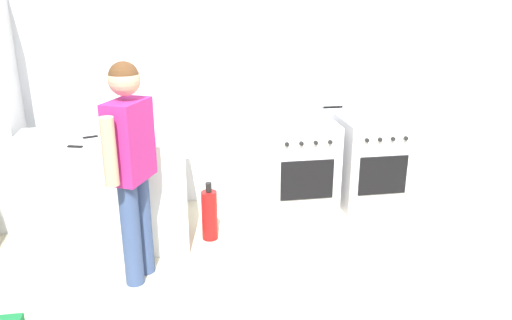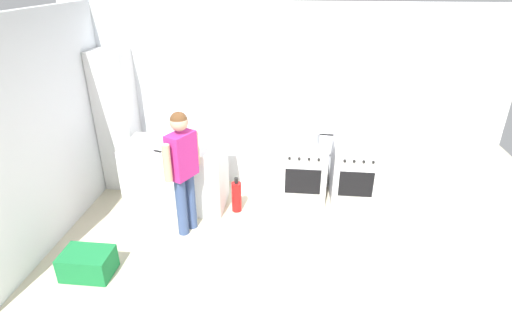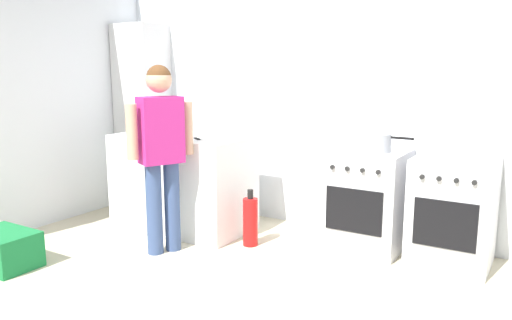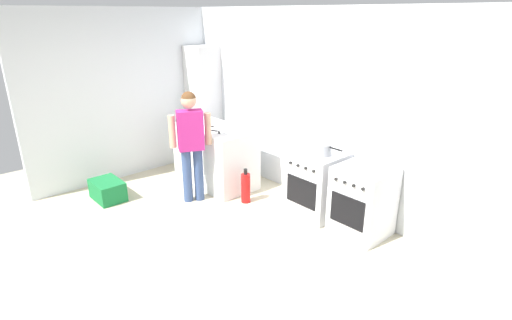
# 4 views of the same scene
# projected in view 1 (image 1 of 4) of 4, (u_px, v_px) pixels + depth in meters

# --- Properties ---
(ground_plane) EXTENTS (8.00, 8.00, 0.00)m
(ground_plane) POSITION_uv_depth(u_px,v_px,m) (303.00, 312.00, 3.24)
(ground_plane) COLOR beige
(back_wall) EXTENTS (6.00, 0.10, 2.60)m
(back_wall) POSITION_uv_depth(u_px,v_px,m) (255.00, 66.00, 4.63)
(back_wall) COLOR silver
(back_wall) RESTS_ON ground
(counter_unit) EXTENTS (1.30, 0.70, 0.90)m
(counter_unit) POSITION_uv_depth(u_px,v_px,m) (104.00, 190.00, 4.00)
(counter_unit) COLOR silver
(counter_unit) RESTS_ON ground
(oven_left) EXTENTS (0.63, 0.62, 0.85)m
(oven_left) POSITION_uv_depth(u_px,v_px,m) (299.00, 166.00, 4.62)
(oven_left) COLOR silver
(oven_left) RESTS_ON ground
(oven_right) EXTENTS (0.60, 0.62, 0.85)m
(oven_right) POSITION_uv_depth(u_px,v_px,m) (370.00, 162.00, 4.73)
(oven_right) COLOR silver
(oven_right) RESTS_ON ground
(pot) EXTENTS (0.35, 0.17, 0.15)m
(pot) POSITION_uv_depth(u_px,v_px,m) (314.00, 113.00, 4.44)
(pot) COLOR gray
(pot) RESTS_ON oven_left
(knife_bread) EXTENTS (0.31, 0.22, 0.01)m
(knife_bread) POSITION_uv_depth(u_px,v_px,m) (123.00, 137.00, 3.82)
(knife_bread) COLOR silver
(knife_bread) RESTS_ON counter_unit
(knife_carving) EXTENTS (0.32, 0.13, 0.01)m
(knife_carving) POSITION_uv_depth(u_px,v_px,m) (63.00, 146.00, 3.61)
(knife_carving) COLOR silver
(knife_carving) RESTS_ON counter_unit
(knife_chef) EXTENTS (0.30, 0.14, 0.01)m
(knife_chef) POSITION_uv_depth(u_px,v_px,m) (79.00, 139.00, 3.78)
(knife_chef) COLOR silver
(knife_chef) RESTS_ON counter_unit
(knife_utility) EXTENTS (0.23, 0.16, 0.01)m
(knife_utility) POSITION_uv_depth(u_px,v_px,m) (111.00, 141.00, 3.72)
(knife_utility) COLOR silver
(knife_utility) RESTS_ON counter_unit
(person) EXTENTS (0.33, 0.52, 1.56)m
(person) POSITION_uv_depth(u_px,v_px,m) (131.00, 158.00, 3.33)
(person) COLOR #384C7A
(person) RESTS_ON ground
(fire_extinguisher) EXTENTS (0.13, 0.13, 0.50)m
(fire_extinguisher) POSITION_uv_depth(u_px,v_px,m) (210.00, 215.00, 4.11)
(fire_extinguisher) COLOR red
(fire_extinguisher) RESTS_ON ground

